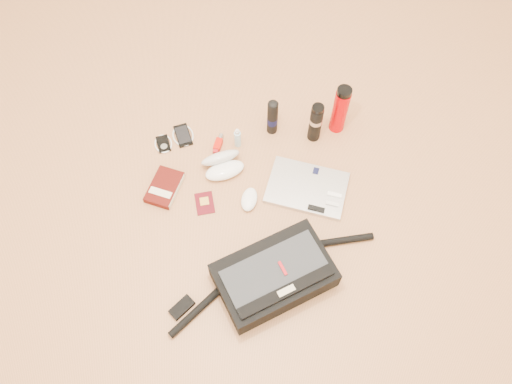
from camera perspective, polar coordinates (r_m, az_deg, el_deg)
The scene contains 14 objects.
ground at distance 2.16m, azimuth -0.14°, elevation -3.09°, with size 4.00×4.00×0.00m, color #BA7C4D.
messenger_bag at distance 2.01m, azimuth 2.03°, elevation -9.52°, with size 0.87×0.43×0.13m.
laptop at distance 2.23m, azimuth 5.87°, elevation 0.46°, with size 0.41×0.34×0.03m.
book at distance 2.25m, azimuth -10.39°, elevation 0.51°, with size 0.18×0.22×0.03m.
passport at distance 2.21m, azimuth -5.89°, elevation -1.26°, with size 0.09×0.12×0.01m.
mouse at distance 2.18m, azimuth -0.78°, elevation -0.84°, with size 0.10×0.13×0.04m.
sunglasses_case at distance 2.26m, azimuth -3.84°, elevation 3.19°, with size 0.22×0.20×0.11m.
ipod at distance 2.39m, azimuth -10.54°, elevation 5.43°, with size 0.10×0.10×0.01m.
phone at distance 2.40m, azimuth -8.34°, elevation 6.43°, with size 0.12×0.14×0.01m.
inhaler at distance 2.35m, azimuth -4.33°, elevation 5.51°, with size 0.06×0.11×0.03m.
spray_bottle at distance 2.31m, azimuth -2.12°, elevation 6.15°, with size 0.04×0.04×0.12m.
aerosol_can at distance 2.32m, azimuth 1.89°, elevation 8.57°, with size 0.06×0.06×0.21m.
thermos_black at distance 2.30m, azimuth 6.83°, elevation 7.90°, with size 0.07×0.07×0.23m.
thermos_red at distance 2.34m, azimuth 9.59°, elevation 9.27°, with size 0.07×0.07×0.27m.
Camera 1 is at (-0.07, -0.92, 1.96)m, focal length 35.00 mm.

